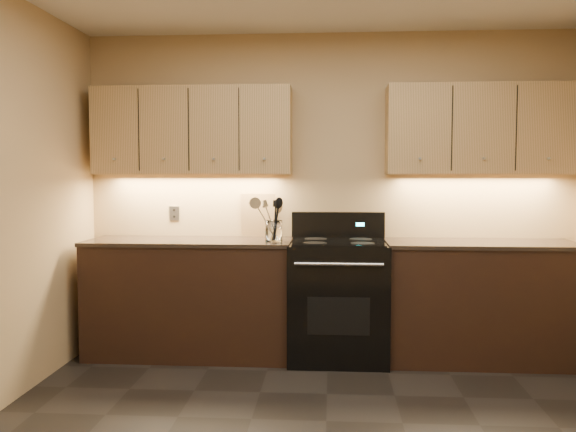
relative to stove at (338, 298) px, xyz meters
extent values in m
cube|color=tan|center=(-0.08, 0.32, 0.82)|extent=(4.00, 0.04, 2.60)
cube|color=black|center=(-1.18, 0.02, -0.03)|extent=(1.60, 0.60, 0.90)
cube|color=#382C24|center=(-1.18, 0.02, 0.44)|extent=(1.62, 0.62, 0.03)
cube|color=black|center=(1.10, 0.02, -0.03)|extent=(1.44, 0.60, 0.90)
cube|color=#382C24|center=(1.10, 0.02, 0.44)|extent=(1.46, 0.62, 0.03)
cube|color=black|center=(0.00, -0.01, -0.02)|extent=(0.76, 0.65, 0.92)
cube|color=black|center=(0.00, -0.01, 0.45)|extent=(0.70, 0.60, 0.01)
cube|color=black|center=(0.00, 0.28, 0.55)|extent=(0.76, 0.07, 0.22)
cube|color=#19E5F2|center=(0.18, 0.24, 0.56)|extent=(0.06, 0.00, 0.03)
cylinder|color=silver|center=(0.00, -0.35, 0.32)|extent=(0.65, 0.02, 0.02)
cube|color=black|center=(0.00, -0.33, -0.07)|extent=(0.46, 0.00, 0.28)
cylinder|color=black|center=(-0.18, -0.16, 0.45)|extent=(0.18, 0.18, 0.00)
cylinder|color=black|center=(0.18, -0.16, 0.45)|extent=(0.18, 0.18, 0.00)
cylinder|color=black|center=(-0.18, 0.14, 0.45)|extent=(0.18, 0.18, 0.00)
cylinder|color=black|center=(0.18, 0.14, 0.45)|extent=(0.18, 0.18, 0.00)
cube|color=tan|center=(-1.18, 0.17, 1.32)|extent=(1.60, 0.30, 0.70)
cube|color=tan|center=(1.10, 0.17, 1.32)|extent=(1.44, 0.30, 0.70)
cube|color=#B2B5BA|center=(-1.38, 0.31, 0.64)|extent=(0.08, 0.01, 0.12)
cylinder|color=white|center=(-0.50, -0.07, 0.53)|extent=(0.16, 0.16, 0.17)
cylinder|color=white|center=(-0.50, -0.07, 0.46)|extent=(0.13, 0.13, 0.02)
cube|color=tan|center=(-0.66, 0.29, 0.63)|extent=(0.29, 0.06, 0.36)
camera|label=1|loc=(-0.06, -4.74, 0.98)|focal=38.00mm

